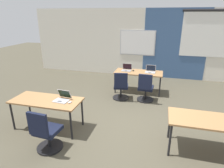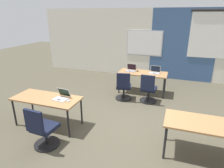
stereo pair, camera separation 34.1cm
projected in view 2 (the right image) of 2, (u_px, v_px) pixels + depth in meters
name	position (u px, v px, depth m)	size (l,w,h in m)	color
ground_plane	(125.00, 124.00, 4.75)	(24.00, 24.00, 0.00)	#4C4738
back_wall_assembly	(154.00, 44.00, 7.97)	(10.00, 0.27, 2.80)	silver
desk_near_left	(47.00, 100.00, 4.53)	(1.60, 0.70, 0.72)	#A37547
desk_near_right	(210.00, 127.00, 3.45)	(1.60, 0.70, 0.72)	#A37547
desk_far_center	(143.00, 74.00, 6.48)	(1.60, 0.70, 0.72)	#A37547
laptop_far_left	(131.00, 69.00, 6.62)	(0.34, 0.30, 0.23)	#9E9EA3
mouse_far_left	(138.00, 71.00, 6.56)	(0.06, 0.10, 0.03)	black
chair_far_left	(124.00, 88.00, 6.02)	(0.52, 0.57, 0.92)	black
laptop_far_right	(155.00, 72.00, 6.37)	(0.35, 0.29, 0.24)	#B7B7BC
chair_far_right	(148.00, 91.00, 5.83)	(0.52, 0.55, 0.92)	black
laptop_near_left_inner	(62.00, 97.00, 4.44)	(0.36, 0.34, 0.23)	#B7B7BC
mouse_near_left_inner	(68.00, 101.00, 4.30)	(0.08, 0.11, 0.03)	silver
chair_near_left_inner	(43.00, 131.00, 3.82)	(0.52, 0.55, 0.92)	black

